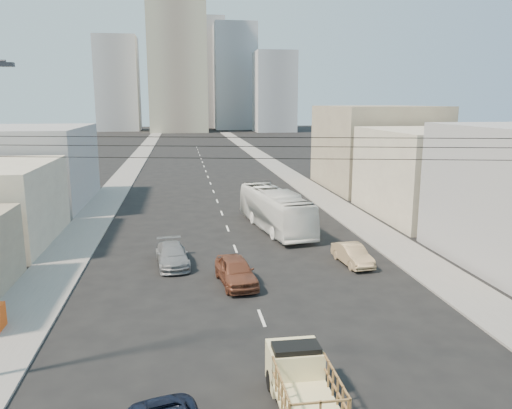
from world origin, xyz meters
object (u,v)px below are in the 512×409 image
object	(u,v)px
sedan_tan	(352,255)
sedan_grey	(172,255)
flatbed_pickup	(301,378)
city_bus	(275,210)
sedan_brown	(236,271)

from	to	relation	value
sedan_tan	sedan_grey	size ratio (longest dim) A/B	0.84
flatbed_pickup	city_bus	bearing A→B (deg)	81.37
flatbed_pickup	sedan_brown	world-z (taller)	flatbed_pickup
flatbed_pickup	sedan_tan	xyz separation A→B (m)	(7.02, 14.77, -0.43)
sedan_tan	sedan_grey	distance (m)	11.78
city_bus	sedan_brown	world-z (taller)	city_bus
flatbed_pickup	sedan_brown	bearing A→B (deg)	94.32
sedan_brown	sedan_tan	size ratio (longest dim) A/B	1.17
city_bus	sedan_grey	size ratio (longest dim) A/B	2.50
city_bus	sedan_grey	world-z (taller)	city_bus
city_bus	sedan_tan	distance (m)	10.52
sedan_tan	sedan_grey	xyz separation A→B (m)	(-11.67, 1.56, 0.03)
flatbed_pickup	city_bus	distance (m)	25.00
sedan_brown	city_bus	bearing A→B (deg)	62.13
sedan_brown	sedan_tan	bearing A→B (deg)	10.04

